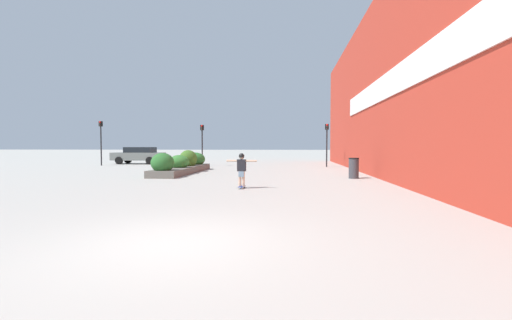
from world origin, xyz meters
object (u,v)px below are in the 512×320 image
at_px(traffic_light_left, 202,138).
at_px(traffic_light_far_left, 101,136).
at_px(trash_bin, 354,168).
at_px(traffic_light_right, 327,138).
at_px(skateboarder, 242,166).
at_px(car_leftmost, 419,155).
at_px(skateboard, 242,187).
at_px(car_center_left, 139,155).

height_order(traffic_light_left, traffic_light_far_left, traffic_light_far_left).
bearing_deg(traffic_light_far_left, trash_bin, -27.12).
relative_size(traffic_light_right, traffic_light_far_left, 0.90).
height_order(skateboarder, traffic_light_right, traffic_light_right).
distance_m(car_leftmost, traffic_light_far_left, 28.59).
distance_m(skateboard, car_center_left, 21.59).
bearing_deg(skateboarder, skateboard, 93.28).
distance_m(car_center_left, traffic_light_far_left, 3.98).
height_order(skateboard, traffic_light_right, traffic_light_right).
bearing_deg(traffic_light_left, skateboard, -69.86).
relative_size(trash_bin, traffic_light_far_left, 0.28).
distance_m(skateboard, traffic_light_right, 15.59).
bearing_deg(traffic_light_far_left, traffic_light_left, 0.09).
xyz_separation_m(car_leftmost, traffic_light_far_left, (-28.18, -4.50, 1.74)).
bearing_deg(skateboard, traffic_light_right, 76.48).
height_order(trash_bin, traffic_light_far_left, traffic_light_far_left).
xyz_separation_m(skateboarder, trash_bin, (5.25, 4.74, -0.34)).
height_order(skateboarder, trash_bin, skateboarder).
bearing_deg(car_leftmost, trash_bin, -30.35).
bearing_deg(car_center_left, skateboarder, -145.18).
bearing_deg(skateboarder, traffic_light_left, 115.21).
xyz_separation_m(skateboarder, traffic_light_far_left, (-14.40, 14.80, 1.71)).
height_order(skateboard, traffic_light_far_left, traffic_light_far_left).
distance_m(trash_bin, traffic_light_left, 14.80).
xyz_separation_m(trash_bin, car_center_left, (-17.57, 12.98, 0.31)).
xyz_separation_m(car_leftmost, car_center_left, (-26.09, -1.59, 0.00)).
distance_m(car_center_left, traffic_light_left, 7.62).
xyz_separation_m(skateboard, trash_bin, (5.25, 4.74, 0.48)).
bearing_deg(skateboarder, car_leftmost, 59.56).
height_order(skateboarder, traffic_light_left, traffic_light_left).
relative_size(traffic_light_left, traffic_light_right, 1.00).
height_order(trash_bin, traffic_light_right, traffic_light_right).
relative_size(trash_bin, traffic_light_right, 0.31).
height_order(car_leftmost, traffic_light_left, traffic_light_left).
xyz_separation_m(skateboarder, car_center_left, (-12.32, 17.71, -0.04)).
distance_m(traffic_light_left, traffic_light_right, 10.35).
distance_m(skateboarder, trash_bin, 7.08).
bearing_deg(skateboard, traffic_light_left, 115.21).
height_order(traffic_light_left, traffic_light_right, traffic_light_left).
bearing_deg(car_leftmost, car_center_left, -86.51).
xyz_separation_m(traffic_light_left, traffic_light_right, (10.35, -0.20, -0.00)).
bearing_deg(traffic_light_left, car_center_left, 157.18).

